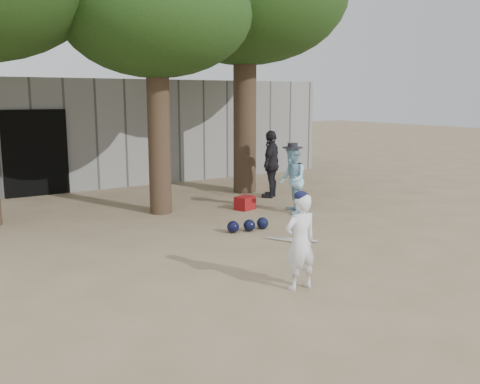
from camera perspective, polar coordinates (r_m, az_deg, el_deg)
ground at (r=8.06m, az=0.29°, el=-8.14°), size 70.00×70.00×0.00m
boy_player at (r=7.11m, az=6.46°, el=-5.31°), size 0.49×0.33×1.29m
spectator_blue at (r=11.68m, az=5.57°, el=1.29°), size 0.83×0.90×1.47m
spectator_dark at (r=13.48m, az=3.35°, el=3.00°), size 1.04×0.93×1.69m
red_bag at (r=12.08m, az=0.53°, el=-1.18°), size 0.50×0.44×0.30m
back_building at (r=17.28m, az=-18.95°, el=6.24°), size 16.00×5.24×3.00m
helmet_row at (r=10.18m, az=0.91°, el=-3.55°), size 0.87×0.30×0.23m
bat_pile at (r=9.53m, az=5.44°, el=-5.10°), size 0.63×0.74×0.06m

